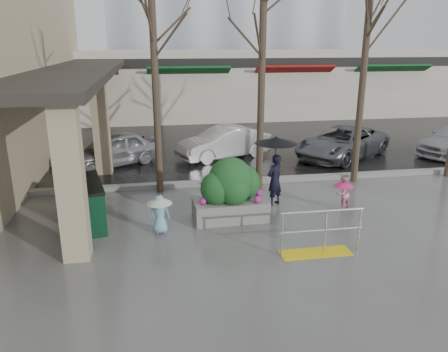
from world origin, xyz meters
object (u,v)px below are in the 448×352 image
object	(u,v)px
child_pink	(343,191)
news_boxes	(93,202)
planter	(231,190)
woman	(275,161)
child_blue	(160,209)
car_a	(112,150)
tree_midwest	(263,16)
handrail	(319,238)
car_c	(342,142)
tree_mideast	(367,30)
car_b	(224,143)
tree_west	(153,21)

from	to	relation	value
child_pink	news_boxes	size ratio (longest dim) A/B	0.46
planter	news_boxes	distance (m)	3.57
woman	child_pink	size ratio (longest dim) A/B	2.12
child_blue	car_a	size ratio (longest dim) A/B	0.27
planter	tree_midwest	bearing A→B (deg)	60.83
handrail	car_c	distance (m)	8.82
planter	news_boxes	xyz separation A→B (m)	(-3.55, 0.34, -0.24)
handrail	woman	size ratio (longest dim) A/B	0.93
tree_mideast	car_a	bearing A→B (deg)	157.72
woman	news_boxes	xyz separation A→B (m)	(-4.99, -0.52, -0.72)
woman	news_boxes	size ratio (longest dim) A/B	0.97
car_a	planter	bearing A→B (deg)	-1.21
handrail	car_a	size ratio (longest dim) A/B	0.51
tree_mideast	news_boxes	size ratio (longest dim) A/B	3.11
woman	car_c	distance (m)	6.33
tree_midwest	child_blue	size ratio (longest dim) A/B	7.07
tree_mideast	news_boxes	bearing A→B (deg)	-165.16
tree_midwest	tree_mideast	xyz separation A→B (m)	(3.30, -0.00, -0.37)
tree_midwest	car_b	size ratio (longest dim) A/B	1.83
handrail	child_blue	xyz separation A→B (m)	(-3.44, 1.71, 0.24)
tree_west	car_c	bearing A→B (deg)	22.26
tree_west	woman	bearing A→B (deg)	-27.38
handrail	car_b	distance (m)	8.64
handrail	tree_west	bearing A→B (deg)	124.99
handrail	child_pink	world-z (taller)	handrail
tree_midwest	woman	distance (m)	4.28
child_pink	child_blue	size ratio (longest dim) A/B	0.97
news_boxes	car_c	world-z (taller)	car_c
tree_west	news_boxes	distance (m)	5.32
news_boxes	tree_west	bearing A→B (deg)	39.37
tree_midwest	car_a	size ratio (longest dim) A/B	1.89
tree_west	car_a	world-z (taller)	tree_west
tree_midwest	woman	bearing A→B (deg)	-89.04
child_blue	car_b	xyz separation A→B (m)	(2.76, 6.89, 0.02)
handrail	child_pink	size ratio (longest dim) A/B	1.98
news_boxes	car_c	distance (m)	10.56
child_blue	news_boxes	xyz separation A→B (m)	(-1.68, 0.90, -0.04)
planter	car_c	bearing A→B (deg)	44.69
news_boxes	car_b	world-z (taller)	car_b
child_pink	child_blue	xyz separation A→B (m)	(-5.08, -0.70, 0.06)
child_pink	car_a	size ratio (longest dim) A/B	0.26
tree_mideast	news_boxes	xyz separation A→B (m)	(-8.26, -2.19, -4.29)
child_blue	car_b	distance (m)	7.43
tree_midwest	woman	xyz separation A→B (m)	(0.03, -1.67, -3.94)
woman	planter	bearing A→B (deg)	-3.17
woman	news_boxes	distance (m)	5.07
woman	car_b	xyz separation A→B (m)	(-0.55, 5.48, -0.66)
child_pink	car_c	size ratio (longest dim) A/B	0.21
tree_west	car_c	world-z (taller)	tree_west
planter	handrail	bearing A→B (deg)	-55.33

